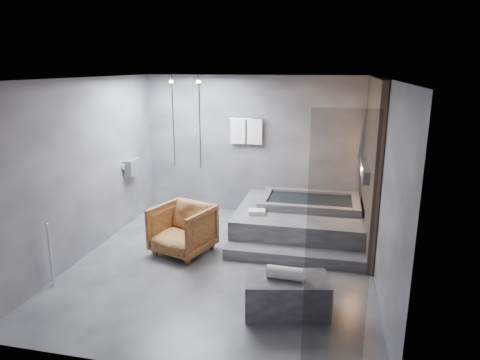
# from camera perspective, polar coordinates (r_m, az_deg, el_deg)

# --- Properties ---
(room) EXTENTS (5.00, 5.04, 2.82)m
(room) POSITION_cam_1_polar(r_m,az_deg,el_deg) (6.38, 1.70, 3.79)
(room) COLOR #323234
(room) RESTS_ON ground
(tub_deck) EXTENTS (2.20, 2.00, 0.50)m
(tub_deck) POSITION_cam_1_polar(r_m,az_deg,el_deg) (7.86, 7.99, -5.41)
(tub_deck) COLOR #37373A
(tub_deck) RESTS_ON ground
(tub_step) EXTENTS (2.20, 0.36, 0.18)m
(tub_step) POSITION_cam_1_polar(r_m,az_deg,el_deg) (6.84, 7.12, -10.05)
(tub_step) COLOR #37373A
(tub_step) RESTS_ON ground
(concrete_bench) EXTENTS (1.12, 0.76, 0.46)m
(concrete_bench) POSITION_cam_1_polar(r_m,az_deg,el_deg) (5.50, 6.20, -14.99)
(concrete_bench) COLOR #323235
(concrete_bench) RESTS_ON ground
(driftwood_chair) EXTENTS (1.08, 1.10, 0.80)m
(driftwood_chair) POSITION_cam_1_polar(r_m,az_deg,el_deg) (7.06, -7.66, -6.53)
(driftwood_chair) COLOR #4F2B13
(driftwood_chair) RESTS_ON ground
(rolled_towel) EXTENTS (0.45, 0.18, 0.16)m
(rolled_towel) POSITION_cam_1_polar(r_m,az_deg,el_deg) (5.33, 5.99, -12.23)
(rolled_towel) COLOR white
(rolled_towel) RESTS_ON concrete_bench
(deck_towel) EXTENTS (0.32, 0.26, 0.08)m
(deck_towel) POSITION_cam_1_polar(r_m,az_deg,el_deg) (7.37, 2.24, -4.28)
(deck_towel) COLOR silver
(deck_towel) RESTS_ON tub_deck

